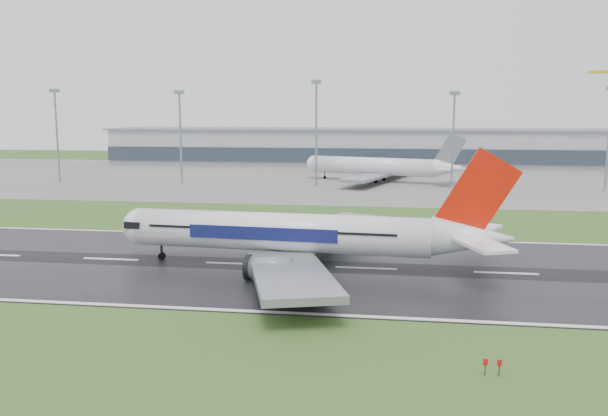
# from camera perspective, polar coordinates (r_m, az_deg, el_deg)

# --- Properties ---
(ground) EXTENTS (520.00, 520.00, 0.00)m
(ground) POSITION_cam_1_polar(r_m,az_deg,el_deg) (91.50, 5.80, -5.64)
(ground) COLOR #31531E
(ground) RESTS_ON ground
(runway) EXTENTS (400.00, 45.00, 0.10)m
(runway) POSITION_cam_1_polar(r_m,az_deg,el_deg) (91.49, 5.80, -5.61)
(runway) COLOR black
(runway) RESTS_ON ground
(apron) EXTENTS (400.00, 130.00, 0.08)m
(apron) POSITION_cam_1_polar(r_m,az_deg,el_deg) (214.77, 7.18, 2.73)
(apron) COLOR slate
(apron) RESTS_ON ground
(terminal) EXTENTS (240.00, 36.00, 15.00)m
(terminal) POSITION_cam_1_polar(r_m,az_deg,el_deg) (273.97, 7.43, 5.62)
(terminal) COLOR #989BA3
(terminal) RESTS_ON ground
(main_airliner) EXTENTS (62.15, 59.56, 17.28)m
(main_airliner) POSITION_cam_1_polar(r_m,az_deg,el_deg) (90.00, 0.25, -0.16)
(main_airliner) COLOR white
(main_airliner) RESTS_ON runway
(parked_airliner) EXTENTS (68.78, 66.33, 16.27)m
(parked_airliner) POSITION_cam_1_polar(r_m,az_deg,el_deg) (204.42, 6.99, 4.73)
(parked_airliner) COLOR silver
(parked_airliner) RESTS_ON apron
(floodmast_0) EXTENTS (0.64, 0.64, 29.19)m
(floodmast_0) POSITION_cam_1_polar(r_m,az_deg,el_deg) (217.77, -21.98, 6.08)
(floodmast_0) COLOR gray
(floodmast_0) RESTS_ON ground
(floodmast_1) EXTENTS (0.64, 0.64, 28.49)m
(floodmast_1) POSITION_cam_1_polar(r_m,az_deg,el_deg) (200.12, -11.41, 6.26)
(floodmast_1) COLOR gray
(floodmast_1) RESTS_ON ground
(floodmast_2) EXTENTS (0.64, 0.64, 31.42)m
(floodmast_2) POSITION_cam_1_polar(r_m,az_deg,el_deg) (190.06, 1.15, 6.74)
(floodmast_2) COLOR gray
(floodmast_2) RESTS_ON ground
(floodmast_3) EXTENTS (0.64, 0.64, 27.85)m
(floodmast_3) POSITION_cam_1_polar(r_m,az_deg,el_deg) (189.61, 13.69, 5.95)
(floodmast_3) COLOR gray
(floodmast_3) RESTS_ON ground
(floodmast_4) EXTENTS (0.64, 0.64, 29.08)m
(floodmast_4) POSITION_cam_1_polar(r_m,az_deg,el_deg) (198.69, 26.46, 5.57)
(floodmast_4) COLOR gray
(floodmast_4) RESTS_ON ground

